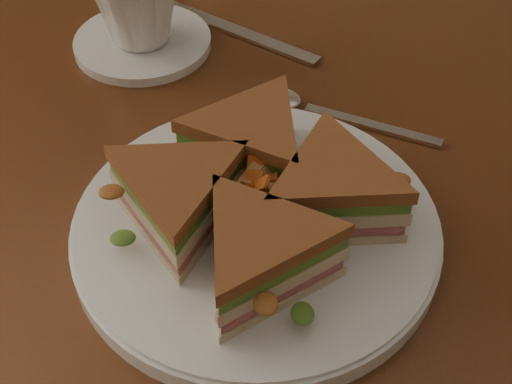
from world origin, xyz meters
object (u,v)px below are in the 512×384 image
plate (256,230)px  spoon (299,105)px  sandwich_wedges (256,197)px  coffee_cup (137,0)px  knife (227,28)px  table (230,256)px  saucer (143,42)px

plate → spoon: 0.17m
sandwich_wedges → coffee_cup: size_ratio=2.79×
plate → knife: (-0.14, 0.26, -0.01)m
sandwich_wedges → table: bearing=134.4°
table → plate: 0.13m
spoon → plate: bearing=-80.6°
sandwich_wedges → coffee_cup: (-0.21, 0.20, 0.01)m
knife → table: bearing=-53.6°
spoon → coffee_cup: bearing=170.7°
knife → sandwich_wedges: bearing=-49.3°
spoon → coffee_cup: size_ratio=1.92×
table → knife: size_ratio=5.63×
saucer → coffee_cup: 0.05m
knife → saucer: 0.09m
plate → knife: bearing=118.7°
table → sandwich_wedges: 0.16m
table → knife: (-0.10, 0.22, 0.10)m
table → plate: (0.05, -0.05, 0.11)m
spoon → knife: (-0.12, 0.10, -0.00)m
table → saucer: saucer is taller
coffee_cup → saucer: bearing=0.0°
plate → knife: 0.30m
coffee_cup → table: bearing=-42.6°
sandwich_wedges → knife: 0.30m
coffee_cup → sandwich_wedges: bearing=-43.3°
sandwich_wedges → saucer: 0.29m
table → saucer: 0.25m
table → coffee_cup: 0.27m
saucer → knife: bearing=43.0°
plate → coffee_cup: 0.29m
sandwich_wedges → spoon: sandwich_wedges is taller
table → spoon: size_ratio=6.52×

